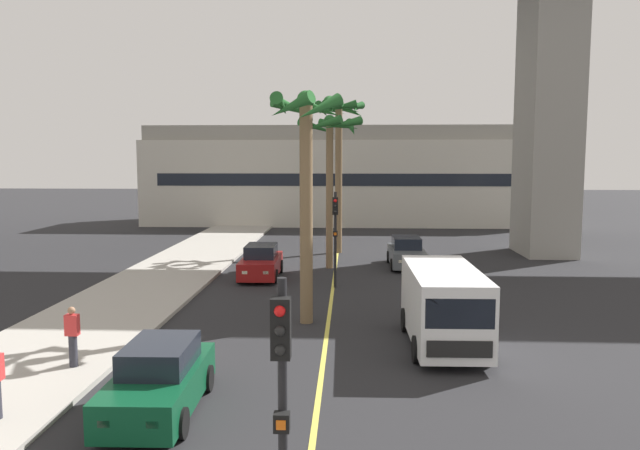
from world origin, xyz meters
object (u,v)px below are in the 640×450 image
Objects in this scene: car_queue_second at (261,263)px; traffic_light_median_far at (335,226)px; delivery_van at (443,304)px; palm_tree_far_median at (330,144)px; traffic_light_median_near at (282,396)px; car_queue_third at (159,380)px; pedestrian_far_along at (73,335)px; car_queue_front at (406,253)px; palm_tree_near_median at (306,151)px; palm_tree_mid_median at (339,130)px.

traffic_light_median_far is at bearing -30.88° from car_queue_second.
delivery_van is 14.49m from palm_tree_far_median.
car_queue_second is 7.01m from palm_tree_far_median.
traffic_light_median_near is 1.00× the size of traffic_light_median_far.
pedestrian_far_along reaches higher than car_queue_third.
pedestrian_far_along is (-6.27, -15.76, -5.35)m from palm_tree_far_median.
palm_tree_far_median is (-0.41, 4.85, 3.64)m from traffic_light_median_far.
car_queue_third is 0.78× the size of delivery_van.
palm_tree_near_median is at bearing -111.85° from car_queue_front.
car_queue_front is 0.98× the size of traffic_light_median_near.
car_queue_second is 0.78× the size of delivery_van.
traffic_light_median_near reaches higher than car_queue_front.
traffic_light_median_far is (0.21, 19.00, 0.00)m from traffic_light_median_near.
car_queue_front is at bearing 56.37° from traffic_light_median_far.
traffic_light_median_near is at bearing -98.85° from car_queue_front.
car_queue_third is at bearing -143.90° from delivery_van.
traffic_light_median_near reaches higher than pedestrian_far_along.
car_queue_second is 0.46× the size of palm_tree_mid_median.
palm_tree_near_median is at bearing 150.19° from delivery_van.
traffic_light_median_near is (3.37, -21.14, 1.99)m from car_queue_second.
car_queue_third is 13.93m from traffic_light_median_far.
car_queue_second is at bearing 76.58° from pedestrian_far_along.
traffic_light_median_far reaches higher than delivery_van.
pedestrian_far_along is at bearing -121.52° from traffic_light_median_far.
palm_tree_far_median is at bearing 90.49° from traffic_light_median_near.
traffic_light_median_near is 13.70m from palm_tree_near_median.
palm_tree_mid_median is at bearing 128.17° from car_queue_front.
traffic_light_median_near is (-3.66, -10.84, 1.43)m from delivery_van.
traffic_light_median_near is at bearing -90.63° from traffic_light_median_far.
car_queue_third is at bearing -38.01° from pedestrian_far_along.
pedestrian_far_along is at bearing 128.65° from traffic_light_median_near.
traffic_light_median_far is at bearing -85.16° from palm_tree_far_median.
palm_tree_mid_median is 5.59× the size of pedestrian_far_along.
palm_tree_near_median reaches higher than pedestrian_far_along.
traffic_light_median_far is 0.53× the size of palm_tree_near_median.
delivery_van is at bearing 71.36° from traffic_light_median_near.
pedestrian_far_along is (-6.69, -10.90, -1.72)m from traffic_light_median_far.
delivery_van is 0.67× the size of palm_tree_near_median.
traffic_light_median_near is at bearing -51.35° from pedestrian_far_along.
palm_tree_far_median is at bearing 87.59° from palm_tree_near_median.
traffic_light_median_near reaches higher than car_queue_second.
palm_tree_far_median reaches higher than car_queue_front.
pedestrian_far_along is at bearing -122.23° from car_queue_front.
delivery_van reaches higher than pedestrian_far_along.
palm_tree_near_median reaches higher than traffic_light_median_far.
pedestrian_far_along reaches higher than car_queue_front.
delivery_van is 11.53m from traffic_light_median_near.
traffic_light_median_far is at bearing 81.45° from palm_tree_near_median.
delivery_van reaches higher than car_queue_front.
pedestrian_far_along is (-10.28, -16.30, 0.28)m from car_queue_front.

